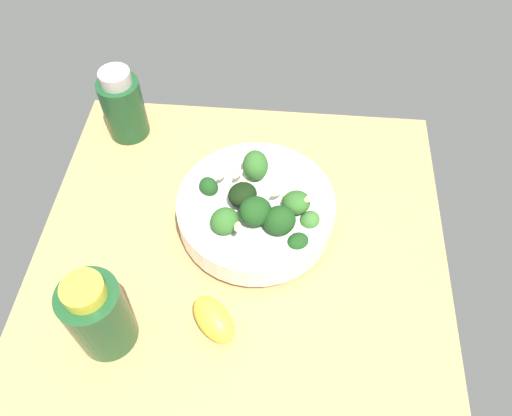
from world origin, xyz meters
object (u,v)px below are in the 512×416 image
(bowl_of_broccoli, at_px, (257,209))
(bottle_tall, at_px, (98,315))
(bottle_short, at_px, (123,106))
(lemon_wedge, at_px, (214,319))

(bowl_of_broccoli, xyz_separation_m, bottle_tall, (-0.19, 0.17, 0.02))
(bottle_tall, relative_size, bottle_short, 1.07)
(lemon_wedge, bearing_deg, bottle_tall, 99.51)
(bowl_of_broccoli, bearing_deg, bottle_tall, 136.96)
(bottle_tall, distance_m, bottle_short, 0.37)
(bottle_tall, bearing_deg, lemon_wedge, -80.49)
(lemon_wedge, xyz_separation_m, bottle_short, (0.34, 0.19, 0.04))
(bowl_of_broccoli, height_order, bottle_short, bottle_short)
(bowl_of_broccoli, xyz_separation_m, lemon_wedge, (-0.16, 0.04, -0.02))
(bowl_of_broccoli, bearing_deg, bottle_short, 53.25)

